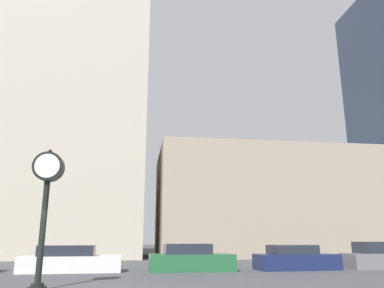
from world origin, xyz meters
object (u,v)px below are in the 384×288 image
object	(u,v)px
car_navy	(295,259)
car_green	(190,259)
street_clock	(47,189)
car_white	(70,261)

from	to	relation	value
car_navy	car_green	bearing A→B (deg)	176.82
street_clock	car_green	bearing A→B (deg)	48.78
car_green	car_navy	distance (m)	5.58
car_white	car_green	bearing A→B (deg)	-3.38
street_clock	car_navy	xyz separation A→B (m)	(11.34, 6.54, -2.66)
street_clock	car_green	xyz separation A→B (m)	(5.76, 6.58, -2.63)
car_green	street_clock	bearing A→B (deg)	-132.52
car_navy	car_white	bearing A→B (deg)	176.35
street_clock	car_white	world-z (taller)	street_clock
car_green	car_navy	size ratio (longest dim) A/B	0.98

